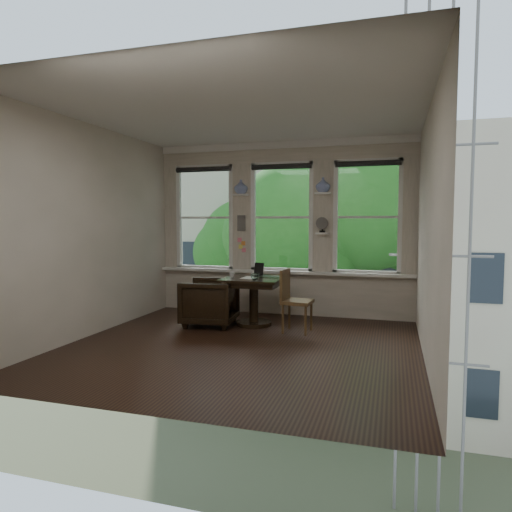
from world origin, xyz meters
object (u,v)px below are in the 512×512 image
(side_chair_right, at_px, (297,301))
(laptop, at_px, (269,277))
(table, at_px, (254,301))
(armchair_left, at_px, (209,302))
(mug, at_px, (232,275))

(side_chair_right, distance_m, laptop, 0.67)
(table, height_order, armchair_left, table)
(side_chair_right, bearing_deg, table, 74.76)
(armchair_left, bearing_deg, mug, 115.87)
(table, distance_m, armchair_left, 0.70)
(table, relative_size, side_chair_right, 0.98)
(mug, bearing_deg, laptop, 7.49)
(laptop, height_order, mug, mug)
(table, bearing_deg, mug, -174.11)
(table, xyz_separation_m, armchair_left, (-0.66, -0.23, -0.01))
(armchair_left, distance_m, side_chair_right, 1.41)
(table, relative_size, mug, 9.85)
(laptop, bearing_deg, table, -155.52)
(side_chair_right, relative_size, laptop, 2.84)
(armchair_left, relative_size, laptop, 2.49)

